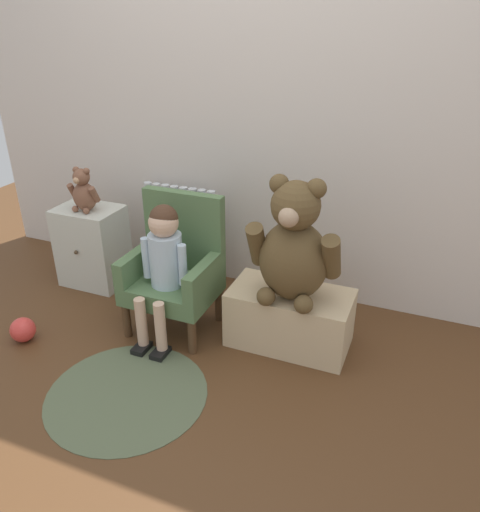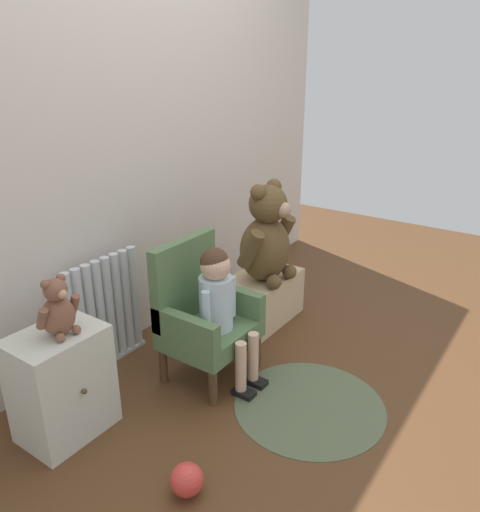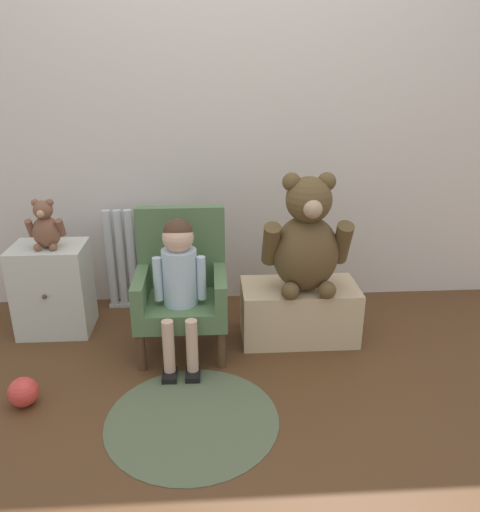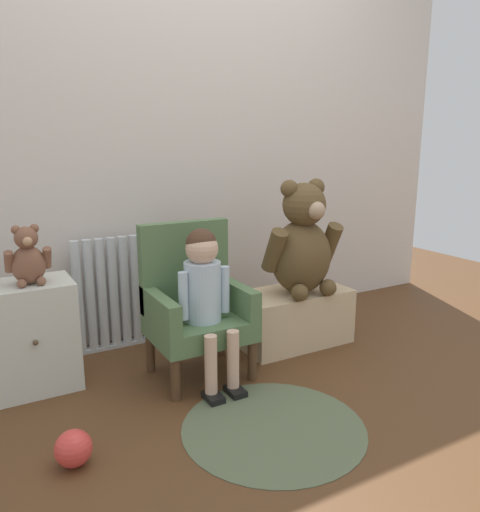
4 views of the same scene
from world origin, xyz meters
name	(u,v)px [view 2 (image 2 of 4)]	position (x,y,z in m)	size (l,w,h in m)	color
ground_plane	(302,378)	(0.00, 0.00, 0.00)	(6.00, 6.00, 0.00)	#53331B
back_wall	(140,132)	(0.00, 1.08, 1.20)	(3.80, 0.05, 2.40)	beige
radiator	(105,313)	(-0.47, 0.96, 0.31)	(0.50, 0.05, 0.62)	silver
small_dresser	(62,384)	(-0.96, 0.69, 0.25)	(0.39, 0.31, 0.50)	beige
child_armchair	(202,314)	(-0.24, 0.47, 0.35)	(0.45, 0.39, 0.73)	#516F45
child_figure	(220,297)	(-0.24, 0.36, 0.48)	(0.25, 0.35, 0.73)	silver
low_bench	(258,300)	(0.38, 0.53, 0.15)	(0.62, 0.33, 0.30)	#CDB288
large_teddy_bear	(266,238)	(0.40, 0.48, 0.57)	(0.45, 0.31, 0.62)	brown
small_teddy_bear	(58,310)	(-0.94, 0.66, 0.62)	(0.19, 0.13, 0.26)	brown
floor_rug	(309,405)	(-0.18, -0.14, 0.00)	(0.74, 0.74, 0.01)	#545F43
toy_ball	(187,480)	(-0.92, 0.01, 0.07)	(0.13, 0.13, 0.13)	#DC3D37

